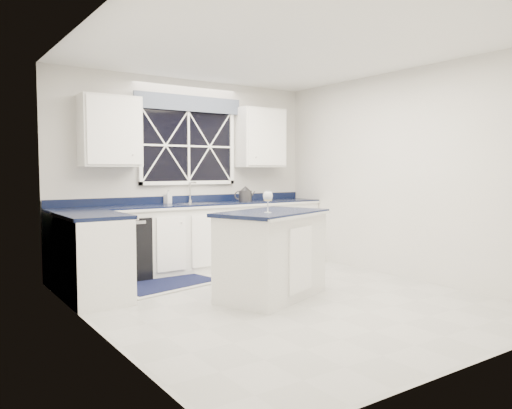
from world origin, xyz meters
TOP-DOWN VIEW (x-y plane):
  - ground at (0.00, 0.00)m, footprint 4.50×4.50m
  - back_wall at (0.00, 2.25)m, footprint 4.00×0.10m
  - base_cabinets at (-0.33, 1.78)m, footprint 3.99×1.60m
  - countertop at (0.00, 1.95)m, footprint 3.98×0.64m
  - dishwasher at (-1.10, 1.95)m, footprint 0.60×0.58m
  - window at (0.00, 2.20)m, footprint 1.65×0.09m
  - upper_cabinets at (0.00, 2.08)m, footprint 3.10×0.34m
  - faucet at (0.00, 2.14)m, footprint 0.05×0.20m
  - island at (-0.04, 0.14)m, footprint 1.47×1.18m
  - rug at (-0.76, 1.35)m, footprint 1.48×1.07m
  - kettle at (0.81, 1.96)m, footprint 0.31×0.25m
  - wine_glass at (-0.19, -0.01)m, footprint 0.10×0.10m
  - soap_bottle at (-0.35, 2.17)m, footprint 0.11×0.11m

SIDE VIEW (x-z plane):
  - ground at x=0.00m, z-range 0.00..0.00m
  - rug at x=-0.76m, z-range 0.00..0.02m
  - dishwasher at x=-1.10m, z-range 0.00..0.82m
  - base_cabinets at x=-0.33m, z-range 0.00..0.90m
  - island at x=-0.04m, z-range 0.00..0.96m
  - countertop at x=0.00m, z-range 0.90..0.94m
  - soap_bottle at x=-0.35m, z-range 0.94..1.13m
  - kettle at x=0.81m, z-range 0.93..1.16m
  - faucet at x=0.00m, z-range 0.95..1.25m
  - wine_glass at x=-0.19m, z-range 1.00..1.25m
  - back_wall at x=0.00m, z-range 0.00..2.70m
  - window at x=0.00m, z-range 1.20..2.46m
  - upper_cabinets at x=0.00m, z-range 1.45..2.35m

